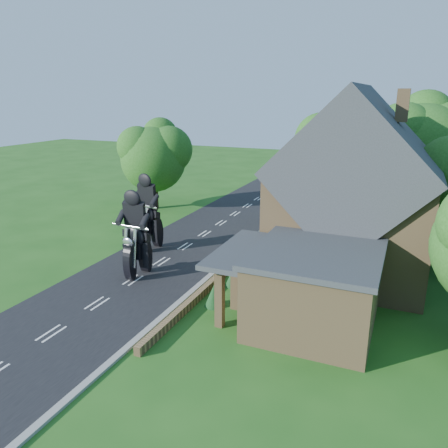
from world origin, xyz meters
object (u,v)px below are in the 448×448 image
at_px(garden_wall, 240,258).
at_px(motorcycle_follow, 150,238).
at_px(motorcycle_lead, 138,264).
at_px(house, 353,197).
at_px(annex, 312,286).

relative_size(garden_wall, motorcycle_follow, 13.60).
bearing_deg(motorcycle_lead, house, -149.11).
bearing_deg(motorcycle_follow, annex, 167.63).
height_order(motorcycle_lead, motorcycle_follow, motorcycle_follow).
bearing_deg(house, annex, -95.24).
relative_size(garden_wall, annex, 3.12).
height_order(garden_wall, house, house).
distance_m(annex, motorcycle_lead, 10.09).
relative_size(motorcycle_lead, motorcycle_follow, 0.98).
bearing_deg(house, motorcycle_lead, -153.03).
relative_size(house, annex, 1.45).
bearing_deg(motorcycle_follow, garden_wall, -163.84).
height_order(garden_wall, motorcycle_follow, motorcycle_follow).
height_order(house, annex, house).
height_order(garden_wall, motorcycle_lead, motorcycle_lead).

